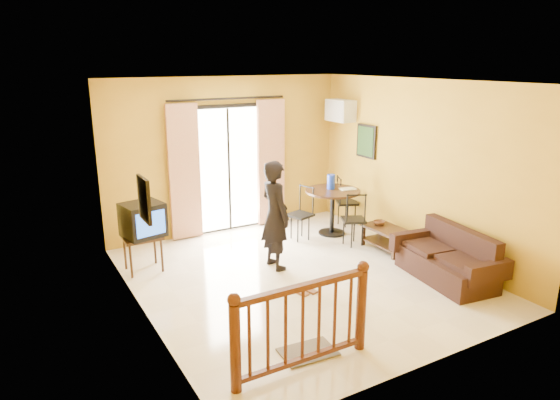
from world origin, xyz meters
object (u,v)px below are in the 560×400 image
dining_table (333,199)px  sofa (449,261)px  standing_person (275,215)px  coffee_table (387,235)px  television (143,220)px

dining_table → sofa: size_ratio=0.60×
sofa → standing_person: 2.61m
dining_table → sofa: bearing=-82.5°
dining_table → coffee_table: 1.24m
coffee_table → sofa: size_ratio=0.52×
coffee_table → sofa: sofa is taller
dining_table → standing_person: bearing=-153.8°
dining_table → television: bearing=179.1°
television → coffee_table: bearing=-29.2°
television → sofa: bearing=-45.4°
television → sofa: 4.50m
television → standing_person: standing_person is taller
coffee_table → sofa: 1.31m
coffee_table → standing_person: size_ratio=0.52×
television → standing_person: bearing=-37.7°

